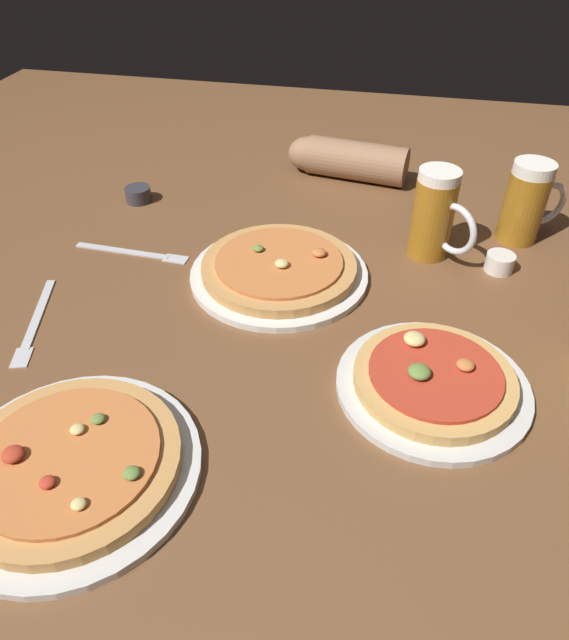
# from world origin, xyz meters

# --- Properties ---
(ground_plane) EXTENTS (2.40, 2.40, 0.03)m
(ground_plane) POSITION_xyz_m (0.00, 0.00, -0.01)
(ground_plane) COLOR brown
(pizza_plate_near) EXTENTS (0.27, 0.27, 0.05)m
(pizza_plate_near) POSITION_xyz_m (0.23, -0.08, 0.02)
(pizza_plate_near) COLOR silver
(pizza_plate_near) RESTS_ON ground_plane
(pizza_plate_far) EXTENTS (0.31, 0.31, 0.05)m
(pizza_plate_far) POSITION_xyz_m (-0.04, 0.14, 0.02)
(pizza_plate_far) COLOR silver
(pizza_plate_far) RESTS_ON ground_plane
(pizza_plate_side) EXTENTS (0.31, 0.31, 0.05)m
(pizza_plate_side) POSITION_xyz_m (-0.19, -0.32, 0.02)
(pizza_plate_side) COLOR silver
(pizza_plate_side) RESTS_ON ground_plane
(beer_mug_dark) EXTENTS (0.12, 0.11, 0.17)m
(beer_mug_dark) POSITION_xyz_m (0.22, 0.27, 0.08)
(beer_mug_dark) COLOR #9E6619
(beer_mug_dark) RESTS_ON ground_plane
(beer_mug_pale) EXTENTS (0.12, 0.09, 0.16)m
(beer_mug_pale) POSITION_xyz_m (0.39, 0.37, 0.08)
(beer_mug_pale) COLOR #9E6619
(beer_mug_pale) RESTS_ON ground_plane
(ramekin_sauce) EXTENTS (0.05, 0.05, 0.03)m
(ramekin_sauce) POSITION_xyz_m (-0.40, 0.36, 0.02)
(ramekin_sauce) COLOR #333338
(ramekin_sauce) RESTS_ON ground_plane
(ramekin_butter) EXTENTS (0.05, 0.05, 0.03)m
(ramekin_butter) POSITION_xyz_m (0.34, 0.25, 0.02)
(ramekin_butter) COLOR silver
(ramekin_butter) RESTS_ON ground_plane
(fork_left) EXTENTS (0.23, 0.03, 0.01)m
(fork_left) POSITION_xyz_m (-0.32, 0.16, 0.00)
(fork_left) COLOR silver
(fork_left) RESTS_ON ground_plane
(fork_spare) EXTENTS (0.09, 0.22, 0.01)m
(fork_spare) POSITION_xyz_m (-0.40, -0.07, 0.00)
(fork_spare) COLOR silver
(fork_spare) RESTS_ON ground_plane
(diner_arm) EXTENTS (0.28, 0.12, 0.09)m
(diner_arm) POSITION_xyz_m (0.01, 0.57, 0.04)
(diner_arm) COLOR #936B4C
(diner_arm) RESTS_ON ground_plane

